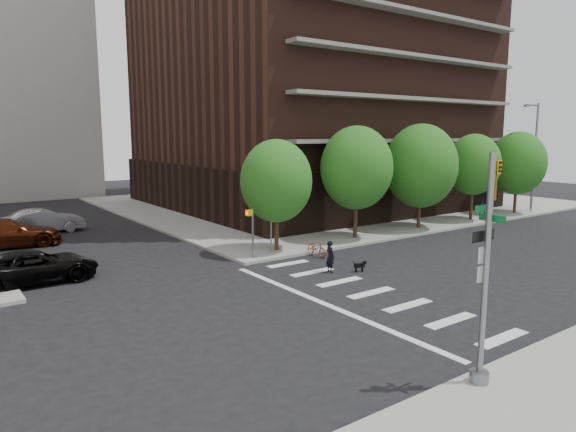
{
  "coord_description": "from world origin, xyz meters",
  "views": [
    {
      "loc": [
        -11.93,
        -14.83,
        6.58
      ],
      "look_at": [
        3.0,
        6.0,
        2.5
      ],
      "focal_mm": 32.0,
      "sensor_mm": 36.0,
      "label": 1
    }
  ],
  "objects_px": {
    "traffic_signal": "(485,288)",
    "scooter": "(317,248)",
    "dog_walker": "(330,257)",
    "parked_car_maroon": "(6,233)",
    "parked_car_black": "(34,267)",
    "pedestrian_far": "(486,204)",
    "parked_car_silver": "(44,221)"
  },
  "relations": [
    {
      "from": "traffic_signal",
      "to": "scooter",
      "type": "bearing_deg",
      "value": 67.65
    },
    {
      "from": "traffic_signal",
      "to": "dog_walker",
      "type": "height_order",
      "value": "traffic_signal"
    },
    {
      "from": "scooter",
      "to": "parked_car_maroon",
      "type": "bearing_deg",
      "value": 142.3
    },
    {
      "from": "parked_car_black",
      "to": "parked_car_maroon",
      "type": "bearing_deg",
      "value": -1.67
    },
    {
      "from": "parked_car_maroon",
      "to": "dog_walker",
      "type": "bearing_deg",
      "value": -137.67
    },
    {
      "from": "dog_walker",
      "to": "pedestrian_far",
      "type": "bearing_deg",
      "value": -67.55
    },
    {
      "from": "scooter",
      "to": "dog_walker",
      "type": "height_order",
      "value": "dog_walker"
    },
    {
      "from": "traffic_signal",
      "to": "parked_car_black",
      "type": "bearing_deg",
      "value": 114.08
    },
    {
      "from": "traffic_signal",
      "to": "parked_car_maroon",
      "type": "relative_size",
      "value": 1.01
    },
    {
      "from": "dog_walker",
      "to": "pedestrian_far",
      "type": "xyz_separation_m",
      "value": [
        21.07,
        5.56,
        0.31
      ]
    },
    {
      "from": "scooter",
      "to": "pedestrian_far",
      "type": "height_order",
      "value": "pedestrian_far"
    },
    {
      "from": "parked_car_black",
      "to": "parked_car_silver",
      "type": "distance_m",
      "value": 12.82
    },
    {
      "from": "parked_car_silver",
      "to": "dog_walker",
      "type": "relative_size",
      "value": 3.23
    },
    {
      "from": "parked_car_black",
      "to": "dog_walker",
      "type": "distance_m",
      "value": 13.48
    },
    {
      "from": "parked_car_black",
      "to": "traffic_signal",
      "type": "bearing_deg",
      "value": -157.59
    },
    {
      "from": "traffic_signal",
      "to": "parked_car_black",
      "type": "distance_m",
      "value": 19.05
    },
    {
      "from": "pedestrian_far",
      "to": "scooter",
      "type": "bearing_deg",
      "value": -68.27
    },
    {
      "from": "traffic_signal",
      "to": "pedestrian_far",
      "type": "relative_size",
      "value": 3.21
    },
    {
      "from": "traffic_signal",
      "to": "scooter",
      "type": "distance_m",
      "value": 15.3
    },
    {
      "from": "traffic_signal",
      "to": "pedestrian_far",
      "type": "bearing_deg",
      "value": 33.27
    },
    {
      "from": "traffic_signal",
      "to": "scooter",
      "type": "height_order",
      "value": "traffic_signal"
    },
    {
      "from": "parked_car_silver",
      "to": "parked_car_black",
      "type": "bearing_deg",
      "value": 163.26
    },
    {
      "from": "parked_car_black",
      "to": "parked_car_maroon",
      "type": "height_order",
      "value": "parked_car_maroon"
    },
    {
      "from": "parked_car_maroon",
      "to": "pedestrian_far",
      "type": "bearing_deg",
      "value": -102.08
    },
    {
      "from": "traffic_signal",
      "to": "parked_car_silver",
      "type": "xyz_separation_m",
      "value": [
        -5.03,
        29.82,
        -1.87
      ]
    },
    {
      "from": "parked_car_maroon",
      "to": "dog_walker",
      "type": "distance_m",
      "value": 19.32
    },
    {
      "from": "parked_car_black",
      "to": "dog_walker",
      "type": "height_order",
      "value": "dog_walker"
    },
    {
      "from": "parked_car_black",
      "to": "parked_car_maroon",
      "type": "xyz_separation_m",
      "value": [
        0.0,
        8.93,
        0.11
      ]
    },
    {
      "from": "traffic_signal",
      "to": "parked_car_maroon",
      "type": "bearing_deg",
      "value": 106.43
    },
    {
      "from": "scooter",
      "to": "parked_car_silver",
      "type": "bearing_deg",
      "value": 128.77
    },
    {
      "from": "parked_car_maroon",
      "to": "parked_car_silver",
      "type": "height_order",
      "value": "parked_car_maroon"
    },
    {
      "from": "dog_walker",
      "to": "pedestrian_far",
      "type": "height_order",
      "value": "pedestrian_far"
    }
  ]
}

